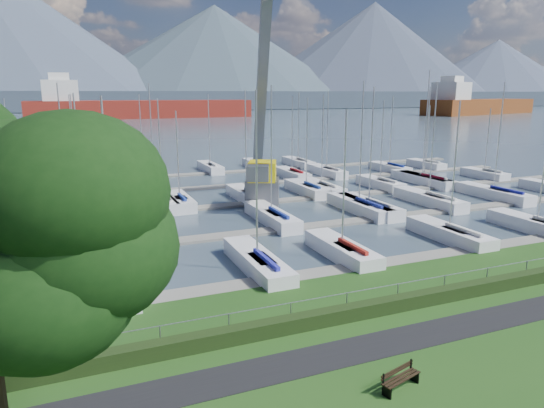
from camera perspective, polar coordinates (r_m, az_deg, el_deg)
path at (r=22.96m, az=14.93°, el=-15.18°), size 160.00×2.00×0.04m
water at (r=279.39m, az=-20.05°, el=9.87°), size 800.00×540.00×0.20m
hedge at (r=24.68m, az=11.27°, el=-12.03°), size 80.00×0.70×0.70m
fence at (r=24.65m, az=10.84°, el=-9.89°), size 80.00×0.04×0.04m
foothill at (r=349.15m, az=-20.70°, el=11.33°), size 900.00×80.00×12.00m
mountains at (r=425.51m, az=-20.51°, el=16.98°), size 1190.00×360.00×115.00m
docks at (r=47.90m, az=-6.39°, el=-0.30°), size 90.00×41.60×0.25m
bench_left at (r=19.51m, az=14.84°, el=-19.20°), size 1.85×0.88×0.85m
crane at (r=48.08m, az=-1.19°, el=6.54°), size 6.24×13.47×22.35m
cargo_ship_mid at (r=230.12m, az=-15.96°, el=10.65°), size 97.94×19.92×21.50m
cargo_ship_east at (r=285.57m, az=22.88°, el=10.52°), size 85.30×40.24×21.50m
sailboat_fleet at (r=48.64m, az=-8.41°, el=6.59°), size 75.58×50.07×13.87m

